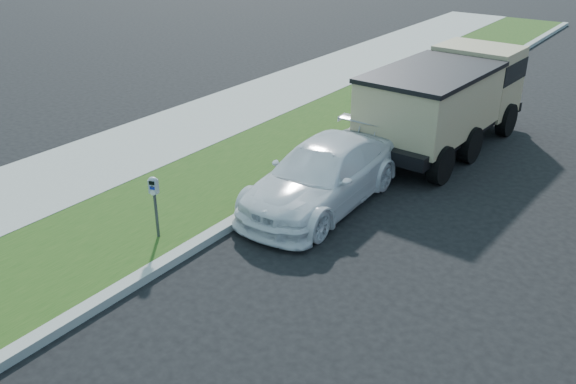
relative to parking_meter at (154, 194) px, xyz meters
The scene contains 5 objects.
ground 3.46m from the parking_meter, ahead, with size 120.00×120.00×0.00m, color black.
streetside 3.42m from the parking_meter, 133.57° to the left, with size 6.12×50.00×0.15m.
parking_meter is the anchor object (origin of this frame).
white_wagon 3.45m from the parking_meter, 63.05° to the left, with size 1.79×4.40×1.28m, color white.
dump_truck 8.07m from the parking_meter, 73.93° to the left, with size 2.52×5.77×2.22m.
Camera 1 is at (4.20, -6.87, 5.58)m, focal length 38.00 mm.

